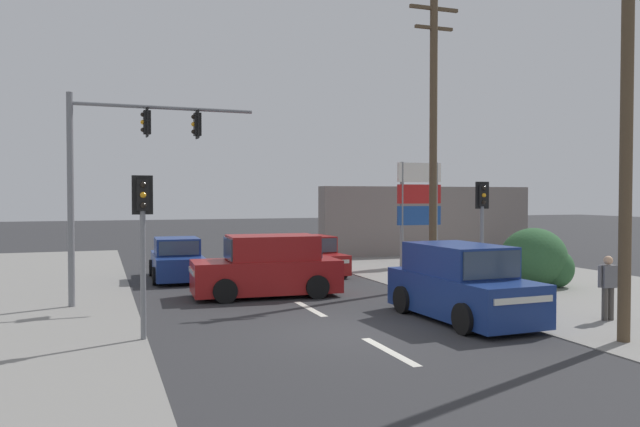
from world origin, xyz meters
name	(u,v)px	position (x,y,z in m)	size (l,w,h in m)	color
ground_plane	(351,331)	(0.00, 0.00, 0.00)	(140.00, 140.00, 0.00)	#303033
lane_dash_near	(389,351)	(0.00, -2.00, 0.00)	(0.20, 2.40, 0.01)	silver
lane_dash_mid	(310,309)	(0.00, 3.00, 0.00)	(0.20, 2.40, 0.01)	silver
lane_dash_far	(265,284)	(0.00, 8.00, 0.00)	(0.20, 2.40, 0.01)	silver
kerb_right_verge	(596,296)	(9.00, 2.00, 0.01)	(10.00, 44.00, 0.02)	gray
utility_pole_foreground_right	(623,67)	(4.91, -3.00, 5.81)	(3.77, 0.70, 10.87)	brown
utility_pole_midground_right	(433,135)	(5.21, 5.39, 5.18)	(1.80, 0.26, 9.87)	brown
traffic_signal_mast	(119,160)	(-4.91, 5.50, 4.15)	(5.29, 0.49, 6.00)	slate
pedestal_signal_right_kerb	(482,218)	(5.77, 3.34, 2.42)	(0.44, 0.30, 3.56)	slate
pedestal_signal_left_kerb	(143,229)	(-4.58, 0.64, 2.42)	(0.44, 0.29, 3.56)	slate
shopping_plaza_sign	(419,199)	(7.86, 11.22, 2.98)	(2.10, 0.16, 4.60)	slate
roadside_bush	(537,259)	(8.59, 4.22, 0.96)	(2.42, 2.08, 2.03)	#2D5B33
shopfront_wall_far	(428,221)	(11.00, 16.00, 1.80)	(12.00, 1.00, 3.60)	gray
suv_oncoming_mid	(268,268)	(-0.55, 5.49, 0.88)	(4.62, 2.23, 1.90)	maroon
sedan_crossing_left	(177,261)	(-2.75, 10.40, 0.70)	(2.00, 4.29, 1.56)	navy
hatchback_receding_far	(313,257)	(2.52, 10.08, 0.70)	(1.94, 3.72, 1.53)	maroon
suv_oncoming_near	(461,285)	(3.10, 0.28, 0.88)	(2.19, 4.60, 1.90)	navy
pedestrian_at_kerb	(608,284)	(6.45, -1.08, 0.93)	(0.56, 0.26, 1.63)	#47423D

